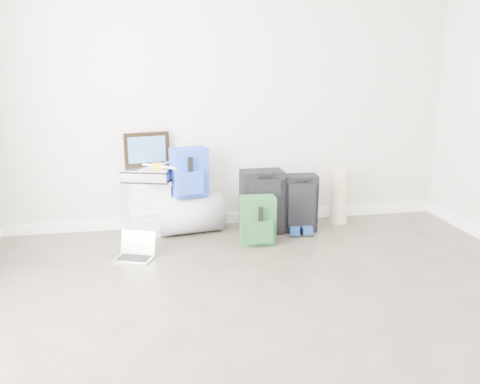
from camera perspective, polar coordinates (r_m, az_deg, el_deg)
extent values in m
plane|color=#332E25|center=(3.09, 7.18, -17.77)|extent=(5.00, 5.00, 0.00)
cube|color=beige|center=(5.05, -1.18, 11.31)|extent=(4.50, 0.02, 2.70)
cube|color=white|center=(5.28, -1.08, -2.93)|extent=(4.50, 0.02, 0.10)
cube|color=silver|center=(5.00, -10.02, -3.38)|extent=(0.41, 0.35, 0.23)
cube|color=silver|center=(4.97, -10.09, -1.93)|extent=(0.43, 0.38, 0.04)
cube|color=silver|center=(4.93, -10.15, -0.45)|extent=(0.41, 0.35, 0.23)
cube|color=silver|center=(4.90, -10.22, 1.04)|extent=(0.43, 0.38, 0.04)
cube|color=#B2B2B7|center=(4.88, -10.27, 1.95)|extent=(0.50, 0.43, 0.12)
cube|color=black|center=(4.93, -10.40, 4.74)|extent=(0.43, 0.11, 0.32)
cube|color=#254695|center=(4.92, -10.40, 4.71)|extent=(0.35, 0.08, 0.25)
cube|color=yellow|center=(4.84, -9.36, 2.92)|extent=(0.10, 0.10, 0.05)
cube|color=white|center=(4.94, -8.45, 3.20)|extent=(0.18, 0.21, 0.02)
cube|color=white|center=(4.92, -10.55, 3.06)|extent=(0.21, 0.18, 0.02)
cube|color=white|center=(4.74, -10.31, 2.64)|extent=(0.18, 0.21, 0.02)
cube|color=white|center=(4.77, -8.14, 2.78)|extent=(0.21, 0.18, 0.02)
cylinder|color=#94959C|center=(4.97, -5.61, -2.44)|extent=(0.67, 0.47, 0.38)
cube|color=#1935A4|center=(4.84, -5.71, 2.25)|extent=(0.37, 0.28, 0.46)
cube|color=#1935A4|center=(4.75, -5.57, 1.05)|extent=(0.25, 0.13, 0.22)
cube|color=black|center=(4.91, 2.43, -1.11)|extent=(0.40, 0.23, 0.62)
cube|color=black|center=(4.79, 2.79, -1.53)|extent=(0.30, 0.03, 0.50)
cube|color=black|center=(4.72, 2.82, 1.88)|extent=(0.12, 0.03, 0.03)
cube|color=#153A1C|center=(4.65, 1.98, -3.17)|extent=(0.33, 0.21, 0.44)
cube|color=#153A1C|center=(4.58, 2.27, -4.47)|extent=(0.24, 0.08, 0.21)
cube|color=black|center=(5.02, 6.55, -1.22)|extent=(0.37, 0.23, 0.56)
cube|color=black|center=(4.91, 6.96, -1.58)|extent=(0.27, 0.05, 0.45)
cube|color=black|center=(4.85, 7.03, 1.37)|extent=(0.12, 0.04, 0.03)
cube|color=black|center=(4.99, 6.23, -4.55)|extent=(0.18, 0.27, 0.02)
cube|color=#174A8B|center=(4.97, 6.24, -4.10)|extent=(0.17, 0.26, 0.06)
cube|color=black|center=(5.02, 7.45, -4.46)|extent=(0.14, 0.26, 0.02)
cube|color=#174A8B|center=(5.01, 7.47, -4.01)|extent=(0.13, 0.25, 0.06)
cylinder|color=tan|center=(5.33, 11.09, -0.49)|extent=(0.18, 0.18, 0.56)
cube|color=silver|center=(4.44, -11.81, -7.36)|extent=(0.37, 0.32, 0.01)
cube|color=black|center=(4.43, -11.82, -7.26)|extent=(0.30, 0.23, 0.00)
cube|color=black|center=(4.49, -11.35, -5.56)|extent=(0.29, 0.13, 0.21)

